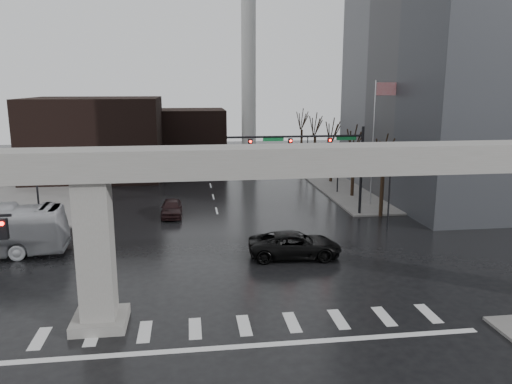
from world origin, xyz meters
The scene contains 21 objects.
ground centered at (0.00, 0.00, 0.00)m, with size 160.00×160.00×0.00m, color black.
sidewalk_ne centered at (26.00, 36.00, 0.07)m, with size 28.00×36.00×0.15m, color slate.
elevated_guideway centered at (1.26, 0.00, 6.88)m, with size 48.00×2.60×8.70m.
building_far_left centered at (-14.00, 42.00, 5.00)m, with size 16.00×14.00×10.00m, color black.
building_far_mid centered at (-2.00, 52.00, 4.00)m, with size 10.00×10.00×8.00m, color black.
smokestack centered at (6.00, 46.00, 13.35)m, with size 3.60×3.60×30.00m.
signal_mast_arm centered at (8.99, 18.80, 5.83)m, with size 12.12×0.43×8.00m.
flagpole_assembly centered at (15.29, 22.00, 7.53)m, with size 2.06×0.12×12.00m.
lamp_right_0 centered at (13.50, 14.00, 3.47)m, with size 1.22×0.32×5.11m.
lamp_right_1 centered at (13.50, 28.00, 3.47)m, with size 1.22×0.32×5.11m.
lamp_right_2 centered at (13.50, 42.00, 3.47)m, with size 1.22×0.32×5.11m.
lamp_left_0 centered at (-13.50, 14.00, 3.47)m, with size 1.22×0.32×5.11m.
lamp_left_1 centered at (-13.50, 28.00, 3.47)m, with size 1.22×0.32×5.11m.
lamp_left_2 centered at (-13.50, 42.00, 3.47)m, with size 1.22×0.32×5.11m.
tree_right_0 centered at (14.53, 18.02, 2.79)m, with size 1.09×1.58×7.50m.
tree_right_1 centered at (14.53, 26.02, 2.85)m, with size 1.09×1.61×7.67m.
tree_right_2 centered at (14.53, 34.02, 2.91)m, with size 1.10×1.63×7.85m.
tree_right_3 centered at (14.53, 42.02, 2.98)m, with size 1.11×1.66×8.02m.
tree_right_4 centered at (14.53, 50.02, 3.04)m, with size 1.12×1.69×8.19m.
pickup_truck centered at (4.56, 8.39, 0.88)m, with size 2.91×6.32×1.76m, color black.
far_car centered at (-4.10, 20.54, 0.77)m, with size 1.82×4.53×1.54m, color black.
Camera 1 is at (-2.48, -23.45, 11.60)m, focal length 35.00 mm.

